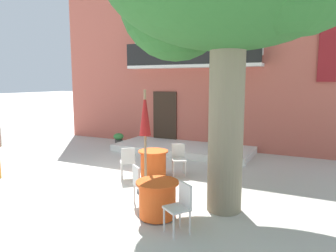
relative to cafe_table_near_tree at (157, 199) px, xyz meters
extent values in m
plane|color=beige|center=(-2.58, 1.82, -0.39)|extent=(120.00, 120.00, 0.00)
cube|color=#BC5B4C|center=(-1.88, 8.82, 3.36)|extent=(13.00, 4.00, 7.50)
cube|color=#332319|center=(-3.18, 6.79, 0.76)|extent=(1.10, 0.08, 2.30)
cube|color=#332319|center=(-0.58, 6.79, 0.76)|extent=(1.10, 0.08, 2.30)
cube|color=silver|center=(-4.08, 6.78, 4.26)|extent=(1.10, 0.08, 1.90)
cube|color=black|center=(-4.08, 6.75, 4.26)|extent=(0.84, 0.04, 1.60)
cube|color=silver|center=(-1.88, 6.78, 4.26)|extent=(1.10, 0.08, 1.90)
cube|color=black|center=(-1.88, 6.75, 4.26)|extent=(0.84, 0.04, 1.60)
cube|color=silver|center=(0.32, 6.78, 4.26)|extent=(1.10, 0.08, 1.90)
cube|color=black|center=(0.32, 6.75, 4.26)|extent=(0.84, 0.04, 1.60)
cube|color=silver|center=(-1.88, 6.49, 2.95)|extent=(5.60, 0.65, 0.12)
cube|color=black|center=(-1.88, 6.20, 3.46)|extent=(5.60, 0.06, 0.90)
cylinder|color=#B2B2B7|center=(-3.08, 6.32, 4.36)|extent=(0.04, 0.95, 1.33)
cube|color=red|center=(-3.08, 5.87, 4.66)|extent=(0.60, 0.29, 0.38)
cylinder|color=#B2B2B7|center=(-0.68, 6.32, 4.36)|extent=(0.04, 0.95, 1.33)
cube|color=#192D9E|center=(-0.68, 5.87, 4.66)|extent=(0.60, 0.29, 0.38)
cylinder|color=#47423D|center=(-4.18, 6.52, 3.14)|extent=(0.31, 0.31, 0.27)
ellipsoid|color=#38843D|center=(-4.18, 6.52, 3.50)|extent=(0.40, 0.40, 0.46)
cylinder|color=slate|center=(-3.03, 6.52, 3.15)|extent=(0.34, 0.34, 0.29)
ellipsoid|color=#38843D|center=(-3.03, 6.52, 3.49)|extent=(0.44, 0.44, 0.39)
cylinder|color=#995638|center=(-1.88, 6.52, 3.18)|extent=(0.35, 0.35, 0.34)
ellipsoid|color=#38843D|center=(-1.88, 6.52, 3.56)|extent=(0.45, 0.45, 0.42)
cylinder|color=#995638|center=(-0.73, 6.52, 3.16)|extent=(0.26, 0.26, 0.30)
ellipsoid|color=#2D7533|center=(-0.73, 6.52, 3.47)|extent=(0.33, 0.33, 0.31)
cylinder|color=#47423D|center=(0.42, 6.52, 3.15)|extent=(0.25, 0.25, 0.29)
ellipsoid|color=#4C8E38|center=(0.42, 6.52, 3.46)|extent=(0.32, 0.32, 0.33)
cube|color=maroon|center=(2.99, 6.76, 3.73)|extent=(0.60, 0.06, 2.80)
cube|color=silver|center=(-1.88, 5.73, -0.27)|extent=(5.33, 2.18, 0.25)
cylinder|color=#7F755B|center=(1.10, 0.97, 1.34)|extent=(0.73, 0.73, 3.47)
sphere|color=#286028|center=(-0.34, 1.63, 4.13)|extent=(2.63, 2.63, 2.63)
cylinder|color=#EA561E|center=(0.00, 0.00, -0.02)|extent=(0.74, 0.74, 0.68)
cylinder|color=#EA561E|center=(0.00, 0.00, 0.35)|extent=(0.86, 0.86, 0.04)
cylinder|color=#2D2823|center=(0.00, 0.00, -0.38)|extent=(0.44, 0.44, 0.03)
cylinder|color=silver|center=(0.66, -0.66, -0.17)|extent=(0.04, 0.04, 0.45)
cylinder|color=silver|center=(0.38, -0.47, -0.17)|extent=(0.04, 0.04, 0.45)
cylinder|color=silver|center=(0.85, -0.38, -0.17)|extent=(0.04, 0.04, 0.45)
cylinder|color=silver|center=(0.57, -0.19, -0.17)|extent=(0.04, 0.04, 0.45)
cube|color=silver|center=(0.62, -0.42, 0.08)|extent=(0.56, 0.56, 0.04)
cube|color=silver|center=(0.72, -0.28, 0.31)|extent=(0.34, 0.25, 0.42)
cylinder|color=silver|center=(-0.61, 0.71, -0.17)|extent=(0.04, 0.04, 0.45)
cylinder|color=silver|center=(-0.34, 0.50, -0.17)|extent=(0.04, 0.04, 0.45)
cylinder|color=silver|center=(-0.82, 0.45, -0.17)|extent=(0.04, 0.04, 0.45)
cylinder|color=silver|center=(-0.56, 0.23, -0.17)|extent=(0.04, 0.04, 0.45)
cube|color=silver|center=(-0.58, 0.47, 0.08)|extent=(0.56, 0.56, 0.04)
cube|color=silver|center=(-0.70, 0.33, 0.31)|extent=(0.32, 0.27, 0.42)
cylinder|color=#EA561E|center=(-1.42, 2.44, -0.02)|extent=(0.74, 0.74, 0.68)
cylinder|color=#EA561E|center=(-1.42, 2.44, 0.35)|extent=(0.86, 0.86, 0.04)
cylinder|color=#2D2823|center=(-1.42, 2.44, -0.38)|extent=(0.44, 0.44, 0.03)
cylinder|color=silver|center=(-0.54, 2.77, -0.17)|extent=(0.04, 0.04, 0.45)
cylinder|color=silver|center=(-0.83, 2.59, -0.17)|extent=(0.04, 0.04, 0.45)
cylinder|color=silver|center=(-0.71, 3.06, -0.17)|extent=(0.04, 0.04, 0.45)
cylinder|color=silver|center=(-1.00, 2.89, -0.17)|extent=(0.04, 0.04, 0.45)
cube|color=silver|center=(-0.77, 2.83, 0.08)|extent=(0.55, 0.55, 0.04)
cube|color=silver|center=(-0.86, 2.98, 0.31)|extent=(0.35, 0.23, 0.42)
cylinder|color=silver|center=(-2.23, 1.99, -0.17)|extent=(0.04, 0.04, 0.45)
cylinder|color=silver|center=(-1.97, 2.21, -0.17)|extent=(0.04, 0.04, 0.45)
cylinder|color=silver|center=(-2.02, 1.73, -0.17)|extent=(0.04, 0.04, 0.45)
cylinder|color=silver|center=(-1.76, 1.94, -0.17)|extent=(0.04, 0.04, 0.45)
cube|color=silver|center=(-2.00, 1.97, 0.08)|extent=(0.56, 0.56, 0.04)
cube|color=silver|center=(-1.88, 1.83, 0.31)|extent=(0.32, 0.27, 0.42)
cylinder|color=#997A56|center=(-0.93, 1.15, 0.88)|extent=(0.06, 0.06, 2.55)
cylinder|color=#333333|center=(-0.93, 1.15, -0.35)|extent=(0.44, 0.44, 0.08)
cone|color=#B21E1E|center=(-0.93, 1.15, 1.61)|extent=(0.28, 0.28, 1.10)
cylinder|color=#47423D|center=(-4.90, 5.73, -0.27)|extent=(0.33, 0.33, 0.24)
ellipsoid|color=#38843D|center=(-4.90, 5.73, -0.01)|extent=(0.44, 0.44, 0.28)
camera|label=1|loc=(2.81, -5.34, 2.35)|focal=33.45mm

